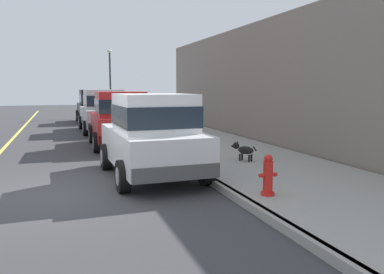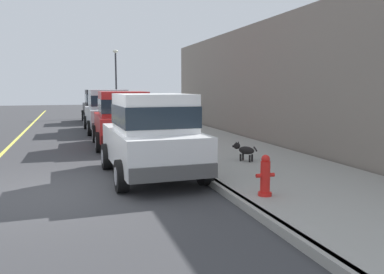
# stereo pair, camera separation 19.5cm
# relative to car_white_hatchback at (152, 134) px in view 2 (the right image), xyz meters

# --- Properties ---
(ground_plane) EXTENTS (80.00, 80.00, 0.00)m
(ground_plane) POSITION_rel_car_white_hatchback_xyz_m (-2.17, -0.81, -0.98)
(ground_plane) COLOR #38383A
(curb) EXTENTS (0.16, 64.00, 0.14)m
(curb) POSITION_rel_car_white_hatchback_xyz_m (1.03, -0.81, -0.91)
(curb) COLOR gray
(curb) RESTS_ON ground
(sidewalk) EXTENTS (3.60, 64.00, 0.14)m
(sidewalk) POSITION_rel_car_white_hatchback_xyz_m (2.83, -0.81, -0.91)
(sidewalk) COLOR #99968E
(sidewalk) RESTS_ON ground
(car_white_hatchback) EXTENTS (2.05, 3.85, 1.88)m
(car_white_hatchback) POSITION_rel_car_white_hatchback_xyz_m (0.00, 0.00, 0.00)
(car_white_hatchback) COLOR white
(car_white_hatchback) RESTS_ON ground
(car_red_hatchback) EXTENTS (1.99, 3.82, 1.88)m
(car_red_hatchback) POSITION_rel_car_white_hatchback_xyz_m (-0.02, 4.92, 0.00)
(car_red_hatchback) COLOR red
(car_red_hatchback) RESTS_ON ground
(car_silver_sedan) EXTENTS (2.09, 4.63, 1.92)m
(car_silver_sedan) POSITION_rel_car_white_hatchback_xyz_m (-0.08, 9.79, 0.01)
(car_silver_sedan) COLOR #BCBCC1
(car_silver_sedan) RESTS_ON ground
(car_black_hatchback) EXTENTS (2.00, 3.82, 1.88)m
(car_black_hatchback) POSITION_rel_car_white_hatchback_xyz_m (-0.08, 15.01, 0.00)
(car_black_hatchback) COLOR black
(car_black_hatchback) RESTS_ON ground
(dog_black) EXTENTS (0.48, 0.66, 0.49)m
(dog_black) POSITION_rel_car_white_hatchback_xyz_m (2.51, 0.54, -0.55)
(dog_black) COLOR black
(dog_black) RESTS_ON sidewalk
(fire_hydrant) EXTENTS (0.34, 0.24, 0.72)m
(fire_hydrant) POSITION_rel_car_white_hatchback_xyz_m (1.48, -2.57, -0.50)
(fire_hydrant) COLOR red
(fire_hydrant) RESTS_ON sidewalk
(street_lamp) EXTENTS (0.36, 0.36, 4.42)m
(street_lamp) POSITION_rel_car_white_hatchback_xyz_m (1.38, 19.11, 1.93)
(street_lamp) COLOR #2D2D33
(street_lamp) RESTS_ON sidewalk
(building_facade) EXTENTS (0.50, 20.00, 4.30)m
(building_facade) POSITION_rel_car_white_hatchback_xyz_m (4.93, 4.25, 1.17)
(building_facade) COLOR slate
(building_facade) RESTS_ON ground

